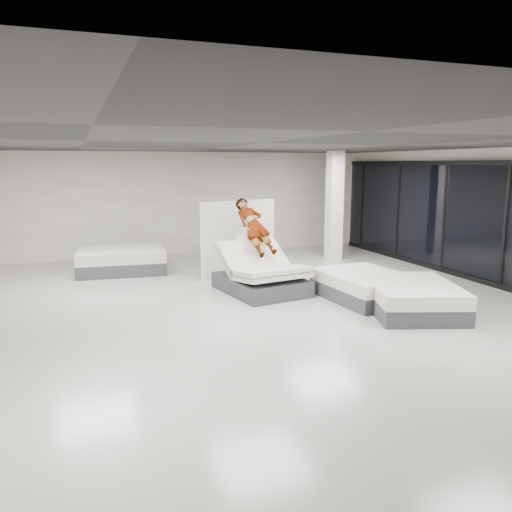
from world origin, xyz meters
name	(u,v)px	position (x,y,z in m)	size (l,w,h in m)	color
room	(261,232)	(0.00, 0.00, 1.60)	(14.00, 14.04, 3.20)	#A19F98
hero_bed	(261,276)	(0.61, 1.60, 0.38)	(1.83, 2.24, 1.22)	#3C3B41
person	(254,236)	(0.55, 1.91, 1.23)	(0.59, 0.39, 1.63)	slate
remote	(271,246)	(0.83, 1.60, 1.04)	(0.05, 0.14, 0.03)	black
divider_panel	(239,238)	(0.67, 3.42, 0.96)	(2.12, 0.10, 1.92)	white
flat_bed_right_far	(365,286)	(2.48, 0.31, 0.28)	(1.70, 2.16, 0.56)	#3C3B41
flat_bed_right_near	(412,298)	(2.81, -0.82, 0.29)	(2.16, 2.49, 0.57)	#3C3B41
flat_bed_left_far	(122,260)	(-2.12, 4.87, 0.31)	(2.37, 1.86, 0.61)	#3C3B41
column	(334,206)	(4.00, 4.50, 1.60)	(0.40, 0.40, 3.20)	white
storefront_glazing	(506,226)	(5.90, 0.00, 1.45)	(0.12, 13.40, 2.92)	#202536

